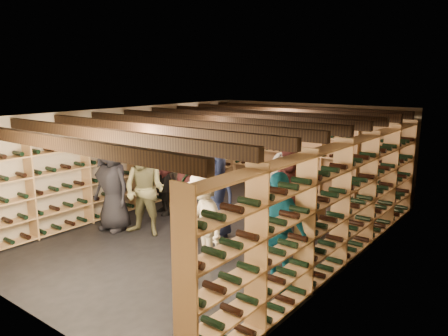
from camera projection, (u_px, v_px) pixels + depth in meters
ground at (218, 231)px, 8.90m from camera, size 8.00×8.00×0.00m
walls at (218, 174)px, 8.65m from camera, size 5.52×8.02×2.40m
ceiling at (218, 113)px, 8.41m from camera, size 5.50×8.00×0.01m
ceiling_joists at (218, 121)px, 8.43m from camera, size 5.40×7.12×0.18m
wine_rack_left at (132, 165)px, 10.22m from camera, size 0.32×7.50×2.15m
wine_rack_right at (341, 203)px, 7.14m from camera, size 0.32×7.50×2.15m
wine_rack_back at (307, 154)px, 11.65m from camera, size 4.70×0.30×2.15m
crate_stack_left at (269, 201)px, 9.59m from camera, size 0.55×0.42×0.85m
crate_stack_right at (312, 211)px, 9.44m from camera, size 0.58×0.48×0.51m
crate_loose at (350, 216)px, 9.61m from camera, size 0.52×0.35×0.17m
person_0 at (112, 186)px, 8.83m from camera, size 0.92×0.61×1.86m
person_1 at (163, 174)px, 9.87m from camera, size 0.81×0.69×1.88m
person_2 at (145, 190)px, 8.54m from camera, size 1.04×0.90×1.83m
person_3 at (204, 220)px, 7.16m from camera, size 1.17×0.92×1.60m
person_4 at (278, 231)px, 6.38m from camera, size 1.11×0.64×1.78m
person_5 at (187, 179)px, 9.51m from camera, size 1.74×0.76×1.81m
person_6 at (215, 194)px, 8.45m from camera, size 0.92×0.69×1.72m
person_7 at (279, 192)px, 8.92m from camera, size 0.62×0.44×1.59m
person_8 at (292, 193)px, 8.38m from camera, size 1.01×0.86×1.82m
person_9 at (174, 169)px, 10.43m from camera, size 1.31×0.93×1.85m
person_10 at (205, 184)px, 9.15m from camera, size 1.13×0.78×1.78m
person_12 at (305, 190)px, 8.99m from camera, size 0.90×0.72×1.60m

